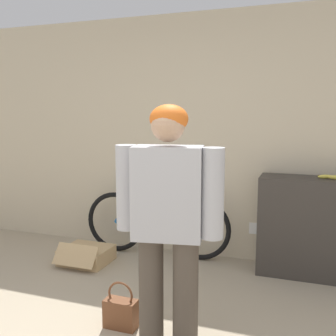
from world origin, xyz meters
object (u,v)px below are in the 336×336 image
Objects in this scene: person at (168,214)px; bicycle at (156,223)px; handbag at (121,312)px; cardboard_box at (86,255)px.

bicycle is at bearing 103.72° from person.
person is 0.92m from handbag.
person is at bearing -41.21° from cardboard_box.
handbag reaches higher than cardboard_box.
cardboard_box is at bearing 131.83° from handbag.
handbag is at bearing -81.35° from bicycle.
person is 1.96m from cardboard_box.
person is at bearing -19.50° from handbag.
person is at bearing -68.87° from bicycle.
cardboard_box is (-0.91, 1.01, -0.04)m from handbag.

